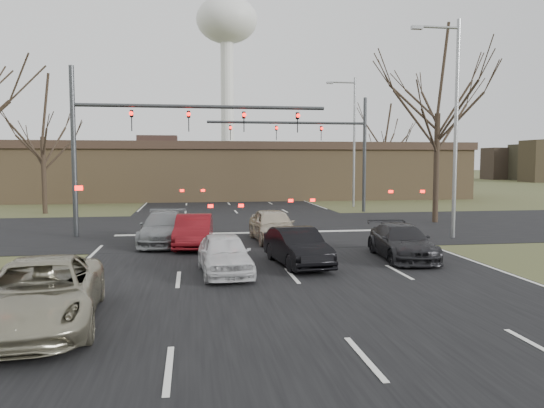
{
  "coord_description": "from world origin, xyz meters",
  "views": [
    {
      "loc": [
        -3.08,
        -13.0,
        3.6
      ],
      "look_at": [
        -0.12,
        6.36,
        2.0
      ],
      "focal_mm": 35.0,
      "sensor_mm": 36.0,
      "label": 1
    }
  ],
  "objects_px": {
    "water_tower": "(227,30)",
    "car_white_sedan": "(225,254)",
    "car_silver_ahead": "(273,225)",
    "car_silver_suv": "(40,294)",
    "streetlight_right_far": "(352,135)",
    "car_charcoal_sedan": "(402,242)",
    "streetlight_right_near": "(453,117)",
    "car_black_hatch": "(297,247)",
    "building": "(244,170)",
    "mast_arm_near": "(145,130)",
    "mast_arm_far": "(326,140)",
    "car_grey_ahead": "(164,228)",
    "car_red_ahead": "(194,231)"
  },
  "relations": [
    {
      "from": "water_tower",
      "to": "car_white_sedan",
      "type": "distance_m",
      "value": 121.72
    },
    {
      "from": "car_silver_ahead",
      "to": "car_silver_suv",
      "type": "bearing_deg",
      "value": -124.16
    },
    {
      "from": "streetlight_right_far",
      "to": "car_charcoal_sedan",
      "type": "height_order",
      "value": "streetlight_right_far"
    },
    {
      "from": "streetlight_right_near",
      "to": "car_silver_suv",
      "type": "xyz_separation_m",
      "value": [
        -15.17,
        -11.09,
        -4.86
      ]
    },
    {
      "from": "streetlight_right_near",
      "to": "car_black_hatch",
      "type": "bearing_deg",
      "value": -147.31
    },
    {
      "from": "building",
      "to": "mast_arm_near",
      "type": "xyz_separation_m",
      "value": [
        -7.23,
        -25.0,
        2.41
      ]
    },
    {
      "from": "building",
      "to": "water_tower",
      "type": "distance_m",
      "value": 88.41
    },
    {
      "from": "mast_arm_far",
      "to": "car_silver_suv",
      "type": "distance_m",
      "value": 27.49
    },
    {
      "from": "car_silver_suv",
      "to": "car_grey_ahead",
      "type": "relative_size",
      "value": 1.09
    },
    {
      "from": "car_white_sedan",
      "to": "car_charcoal_sedan",
      "type": "height_order",
      "value": "car_white_sedan"
    },
    {
      "from": "streetlight_right_far",
      "to": "car_white_sedan",
      "type": "distance_m",
      "value": 26.44
    },
    {
      "from": "mast_arm_far",
      "to": "car_red_ahead",
      "type": "distance_m",
      "value": 17.18
    },
    {
      "from": "car_black_hatch",
      "to": "car_red_ahead",
      "type": "bearing_deg",
      "value": 120.41
    },
    {
      "from": "mast_arm_near",
      "to": "car_silver_suv",
      "type": "distance_m",
      "value": 14.79
    },
    {
      "from": "streetlight_right_near",
      "to": "car_charcoal_sedan",
      "type": "xyz_separation_m",
      "value": [
        -4.27,
        -4.69,
        -4.96
      ]
    },
    {
      "from": "mast_arm_near",
      "to": "car_white_sedan",
      "type": "relative_size",
      "value": 3.16
    },
    {
      "from": "water_tower",
      "to": "streetlight_right_near",
      "type": "xyz_separation_m",
      "value": [
        2.82,
        -110.0,
        -29.88
      ]
    },
    {
      "from": "streetlight_right_near",
      "to": "car_silver_ahead",
      "type": "distance_m",
      "value": 9.63
    },
    {
      "from": "car_silver_ahead",
      "to": "car_black_hatch",
      "type": "bearing_deg",
      "value": -92.84
    },
    {
      "from": "mast_arm_near",
      "to": "car_black_hatch",
      "type": "bearing_deg",
      "value": -55.51
    },
    {
      "from": "streetlight_right_far",
      "to": "car_charcoal_sedan",
      "type": "bearing_deg",
      "value": -102.41
    },
    {
      "from": "mast_arm_far",
      "to": "car_red_ahead",
      "type": "bearing_deg",
      "value": -123.54
    },
    {
      "from": "car_silver_ahead",
      "to": "car_white_sedan",
      "type": "bearing_deg",
      "value": -114.29
    },
    {
      "from": "building",
      "to": "car_silver_suv",
      "type": "distance_m",
      "value": 40.02
    },
    {
      "from": "mast_arm_far",
      "to": "streetlight_right_far",
      "type": "height_order",
      "value": "streetlight_right_far"
    },
    {
      "from": "car_charcoal_sedan",
      "to": "car_red_ahead",
      "type": "height_order",
      "value": "car_red_ahead"
    },
    {
      "from": "mast_arm_near",
      "to": "streetlight_right_far",
      "type": "distance_m",
      "value": 20.2
    },
    {
      "from": "mast_arm_far",
      "to": "car_red_ahead",
      "type": "height_order",
      "value": "mast_arm_far"
    },
    {
      "from": "water_tower",
      "to": "car_white_sedan",
      "type": "relative_size",
      "value": 11.61
    },
    {
      "from": "car_silver_suv",
      "to": "mast_arm_near",
      "type": "bearing_deg",
      "value": 79.88
    },
    {
      "from": "mast_arm_far",
      "to": "water_tower",
      "type": "bearing_deg",
      "value": 90.11
    },
    {
      "from": "car_silver_suv",
      "to": "car_charcoal_sedan",
      "type": "xyz_separation_m",
      "value": [
        10.89,
        6.4,
        -0.1
      ]
    },
    {
      "from": "car_grey_ahead",
      "to": "car_white_sedan",
      "type": "bearing_deg",
      "value": -69.0
    },
    {
      "from": "streetlight_right_far",
      "to": "car_white_sedan",
      "type": "relative_size",
      "value": 2.61
    },
    {
      "from": "building",
      "to": "streetlight_right_near",
      "type": "height_order",
      "value": "streetlight_right_near"
    },
    {
      "from": "car_silver_ahead",
      "to": "water_tower",
      "type": "bearing_deg",
      "value": 84.3
    },
    {
      "from": "water_tower",
      "to": "streetlight_right_far",
      "type": "bearing_deg",
      "value": -87.95
    },
    {
      "from": "water_tower",
      "to": "car_silver_suv",
      "type": "distance_m",
      "value": 126.58
    },
    {
      "from": "car_silver_suv",
      "to": "car_charcoal_sedan",
      "type": "bearing_deg",
      "value": 24.84
    },
    {
      "from": "car_charcoal_sedan",
      "to": "car_black_hatch",
      "type": "bearing_deg",
      "value": -166.6
    },
    {
      "from": "car_black_hatch",
      "to": "car_grey_ahead",
      "type": "height_order",
      "value": "car_grey_ahead"
    },
    {
      "from": "mast_arm_far",
      "to": "streetlight_right_near",
      "type": "height_order",
      "value": "streetlight_right_near"
    },
    {
      "from": "streetlight_right_near",
      "to": "car_red_ahead",
      "type": "xyz_separation_m",
      "value": [
        -11.82,
        -0.85,
        -4.91
      ]
    },
    {
      "from": "mast_arm_far",
      "to": "car_silver_ahead",
      "type": "bearing_deg",
      "value": -113.87
    },
    {
      "from": "car_black_hatch",
      "to": "mast_arm_far",
      "type": "bearing_deg",
      "value": 65.24
    },
    {
      "from": "car_black_hatch",
      "to": "streetlight_right_far",
      "type": "bearing_deg",
      "value": 60.91
    },
    {
      "from": "car_charcoal_sedan",
      "to": "car_red_ahead",
      "type": "bearing_deg",
      "value": 157.34
    },
    {
      "from": "streetlight_right_near",
      "to": "car_silver_ahead",
      "type": "bearing_deg",
      "value": 178.91
    },
    {
      "from": "car_charcoal_sedan",
      "to": "streetlight_right_far",
      "type": "bearing_deg",
      "value": 81.87
    },
    {
      "from": "streetlight_right_near",
      "to": "car_grey_ahead",
      "type": "height_order",
      "value": "streetlight_right_near"
    }
  ]
}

